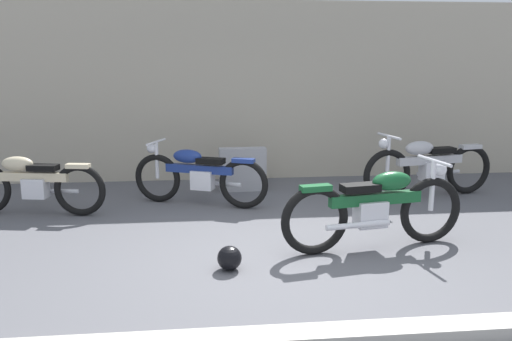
% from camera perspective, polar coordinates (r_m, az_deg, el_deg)
% --- Properties ---
extents(ground_plane, '(40.00, 40.00, 0.00)m').
position_cam_1_polar(ground_plane, '(5.46, 2.57, -10.21)').
color(ground_plane, '#56565B').
extents(building_wall, '(18.00, 0.30, 3.09)m').
position_cam_1_polar(building_wall, '(9.11, -1.08, 8.82)').
color(building_wall, '#B2A893').
rests_on(building_wall, ground_plane).
extents(curb_strip, '(18.00, 0.24, 0.12)m').
position_cam_1_polar(curb_strip, '(4.01, 6.09, -18.14)').
color(curb_strip, '#B7B2A8').
rests_on(curb_strip, ground_plane).
extents(stone_marker, '(0.77, 0.24, 0.71)m').
position_cam_1_polar(stone_marker, '(8.26, -1.51, 0.12)').
color(stone_marker, '#9E9EA3').
rests_on(stone_marker, ground_plane).
extents(helmet, '(0.25, 0.25, 0.25)m').
position_cam_1_polar(helmet, '(5.23, -2.99, -9.76)').
color(helmet, black).
rests_on(helmet, ground_plane).
extents(motorcycle_green, '(2.19, 0.69, 0.99)m').
position_cam_1_polar(motorcycle_green, '(5.86, 13.35, -4.04)').
color(motorcycle_green, black).
rests_on(motorcycle_green, ground_plane).
extents(motorcycle_blue, '(1.96, 0.94, 0.93)m').
position_cam_1_polar(motorcycle_blue, '(7.46, -6.48, -0.53)').
color(motorcycle_blue, black).
rests_on(motorcycle_blue, ground_plane).
extents(motorcycle_silver, '(2.22, 0.71, 1.00)m').
position_cam_1_polar(motorcycle_silver, '(8.29, 18.70, 0.44)').
color(motorcycle_silver, black).
rests_on(motorcycle_silver, ground_plane).
extents(motorcycle_cream, '(2.04, 0.62, 0.92)m').
position_cam_1_polar(motorcycle_cream, '(7.60, -23.90, -1.32)').
color(motorcycle_cream, black).
rests_on(motorcycle_cream, ground_plane).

